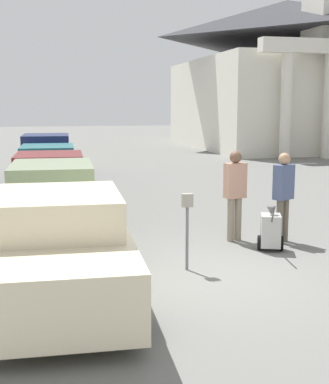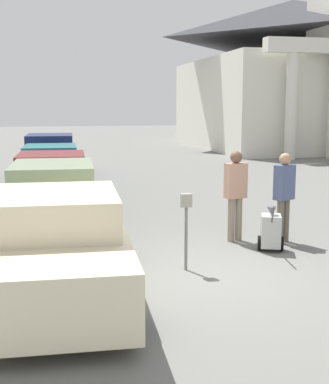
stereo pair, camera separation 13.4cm
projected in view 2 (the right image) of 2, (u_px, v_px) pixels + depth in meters
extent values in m
plane|color=slate|center=(202.00, 276.00, 8.55)|extent=(120.00, 120.00, 0.00)
cube|color=beige|center=(57.00, 254.00, 7.72)|extent=(2.15, 4.84, 0.80)
cube|color=beige|center=(55.00, 211.00, 7.42)|extent=(1.79, 2.08, 0.53)
cylinder|color=black|center=(3.00, 246.00, 9.04)|extent=(0.21, 0.71, 0.70)
cylinder|color=black|center=(115.00, 242.00, 9.35)|extent=(0.21, 0.71, 0.70)
cylinder|color=black|center=(134.00, 302.00, 6.48)|extent=(0.21, 0.71, 0.70)
cube|color=gray|center=(54.00, 211.00, 10.77)|extent=(1.99, 5.08, 0.83)
cube|color=gray|center=(53.00, 178.00, 10.46)|extent=(1.64, 2.17, 0.57)
cylinder|color=black|center=(18.00, 210.00, 12.18)|extent=(0.21, 0.67, 0.66)
cylinder|color=black|center=(94.00, 208.00, 12.47)|extent=(0.21, 0.67, 0.66)
cylinder|color=black|center=(0.00, 245.00, 9.17)|extent=(0.21, 0.67, 0.66)
cylinder|color=black|center=(101.00, 241.00, 9.45)|extent=(0.21, 0.67, 0.66)
cube|color=maroon|center=(53.00, 189.00, 13.88)|extent=(2.10, 4.89, 0.74)
cube|color=maroon|center=(51.00, 164.00, 13.59)|extent=(1.74, 2.09, 0.56)
cylinder|color=black|center=(22.00, 189.00, 15.22)|extent=(0.21, 0.69, 0.68)
cylinder|color=black|center=(87.00, 187.00, 15.52)|extent=(0.21, 0.69, 0.68)
cylinder|color=black|center=(10.00, 209.00, 12.32)|extent=(0.21, 0.69, 0.68)
cylinder|color=black|center=(90.00, 206.00, 12.62)|extent=(0.21, 0.69, 0.68)
cube|color=#23666B|center=(52.00, 173.00, 16.82)|extent=(2.03, 5.07, 0.78)
cube|color=#23666B|center=(51.00, 154.00, 16.53)|extent=(1.68, 2.17, 0.50)
cylinder|color=black|center=(27.00, 175.00, 18.22)|extent=(0.21, 0.68, 0.67)
cylinder|color=black|center=(79.00, 174.00, 18.51)|extent=(0.21, 0.68, 0.67)
cylinder|color=black|center=(18.00, 189.00, 15.21)|extent=(0.21, 0.68, 0.67)
cylinder|color=black|center=(81.00, 187.00, 15.50)|extent=(0.21, 0.68, 0.67)
cube|color=#19234C|center=(51.00, 161.00, 19.86)|extent=(2.09, 5.31, 0.85)
cube|color=#19234C|center=(50.00, 142.00, 19.54)|extent=(1.73, 2.27, 0.58)
cylinder|color=black|center=(29.00, 164.00, 21.32)|extent=(0.21, 0.74, 0.73)
cylinder|color=black|center=(75.00, 163.00, 21.62)|extent=(0.21, 0.74, 0.73)
cylinder|color=black|center=(22.00, 174.00, 18.17)|extent=(0.21, 0.74, 0.73)
cylinder|color=black|center=(76.00, 173.00, 18.47)|extent=(0.21, 0.74, 0.73)
cylinder|color=slate|center=(186.00, 239.00, 8.80)|extent=(0.05, 0.05, 1.07)
cube|color=gray|center=(186.00, 200.00, 8.69)|extent=(0.18, 0.09, 0.22)
cylinder|color=gray|center=(239.00, 219.00, 10.74)|extent=(0.14, 0.14, 0.88)
cylinder|color=gray|center=(231.00, 220.00, 10.67)|extent=(0.14, 0.14, 0.88)
cube|color=tan|center=(236.00, 181.00, 10.57)|extent=(0.46, 0.30, 0.70)
sphere|color=brown|center=(236.00, 157.00, 10.50)|extent=(0.24, 0.24, 0.24)
cylinder|color=#665B4C|center=(286.00, 220.00, 10.66)|extent=(0.14, 0.14, 0.87)
cylinder|color=#665B4C|center=(280.00, 222.00, 10.55)|extent=(0.14, 0.14, 0.87)
cube|color=#4C597F|center=(284.00, 182.00, 10.48)|extent=(0.47, 0.39, 0.69)
sphere|color=tan|center=(285.00, 159.00, 10.40)|extent=(0.23, 0.23, 0.23)
cube|color=#B2B2AD|center=(271.00, 231.00, 9.99)|extent=(0.49, 0.54, 0.60)
cone|color=#59595B|center=(271.00, 211.00, 9.93)|extent=(0.18, 0.18, 0.16)
cylinder|color=#4C4C4C|center=(273.00, 215.00, 9.47)|extent=(0.24, 0.56, 0.43)
cylinder|color=black|center=(259.00, 243.00, 10.06)|extent=(0.15, 0.28, 0.28)
cylinder|color=black|center=(282.00, 244.00, 10.00)|extent=(0.15, 0.28, 0.28)
cube|color=silver|center=(290.00, 104.00, 34.20)|extent=(11.60, 13.88, 5.45)
pyramid|color=#333338|center=(293.00, 20.00, 33.35)|extent=(11.83, 14.16, 2.45)
cylinder|color=silver|center=(291.00, 107.00, 26.22)|extent=(0.56, 0.56, 5.18)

